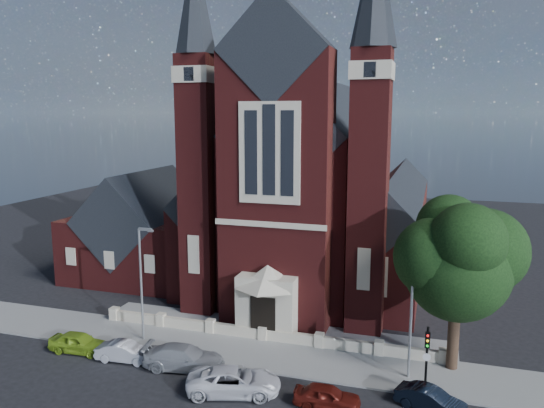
{
  "coord_description": "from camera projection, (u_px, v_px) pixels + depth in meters",
  "views": [
    {
      "loc": [
        11.04,
        -26.62,
        15.73
      ],
      "look_at": [
        -1.08,
        12.0,
        8.74
      ],
      "focal_mm": 35.0,
      "sensor_mm": 36.0,
      "label": 1
    }
  ],
  "objects": [
    {
      "name": "ground",
      "position": [
        295.0,
        300.0,
        45.06
      ],
      "size": [
        120.0,
        120.0,
        0.0
      ],
      "primitive_type": "plane",
      "color": "black",
      "rests_on": "ground"
    },
    {
      "name": "pavement_strip",
      "position": [
        254.0,
        353.0,
        35.19
      ],
      "size": [
        60.0,
        5.0,
        0.12
      ],
      "primitive_type": "cube",
      "color": "gray",
      "rests_on": "ground"
    },
    {
      "name": "forecourt_paving",
      "position": [
        272.0,
        329.0,
        38.95
      ],
      "size": [
        26.0,
        3.0,
        0.14
      ],
      "primitive_type": "cube",
      "color": "gray",
      "rests_on": "ground"
    },
    {
      "name": "forecourt_wall",
      "position": [
        263.0,
        340.0,
        37.07
      ],
      "size": [
        24.0,
        0.4,
        0.9
      ],
      "primitive_type": "cube",
      "color": "#BBAC95",
      "rests_on": "ground"
    },
    {
      "name": "church",
      "position": [
        317.0,
        192.0,
        51.14
      ],
      "size": [
        20.01,
        34.9,
        29.2
      ],
      "color": "#501615",
      "rests_on": "ground"
    },
    {
      "name": "parish_hall",
      "position": [
        145.0,
        234.0,
        51.92
      ],
      "size": [
        12.0,
        12.2,
        10.24
      ],
      "color": "#501615",
      "rests_on": "ground"
    },
    {
      "name": "street_tree",
      "position": [
        460.0,
        263.0,
        31.43
      ],
      "size": [
        6.4,
        6.6,
        10.7
      ],
      "color": "black",
      "rests_on": "ground"
    },
    {
      "name": "street_lamp_left",
      "position": [
        142.0,
        277.0,
        36.27
      ],
      "size": [
        1.16,
        0.22,
        8.09
      ],
      "color": "gray",
      "rests_on": "ground"
    },
    {
      "name": "street_lamp_right",
      "position": [
        413.0,
        306.0,
        30.96
      ],
      "size": [
        1.16,
        0.22,
        8.09
      ],
      "color": "gray",
      "rests_on": "ground"
    },
    {
      "name": "traffic_signal",
      "position": [
        427.0,
        351.0,
        29.56
      ],
      "size": [
        0.28,
        0.42,
        4.0
      ],
      "color": "black",
      "rests_on": "ground"
    },
    {
      "name": "car_lime_van",
      "position": [
        79.0,
        342.0,
        35.17
      ],
      "size": [
        4.05,
        1.81,
        1.35
      ],
      "primitive_type": "imported",
      "rotation": [
        0.0,
        0.0,
        1.63
      ],
      "color": "#7CA420",
      "rests_on": "ground"
    },
    {
      "name": "car_silver_a",
      "position": [
        125.0,
        352.0,
        33.92
      ],
      "size": [
        3.89,
        1.66,
        1.25
      ],
      "primitive_type": "imported",
      "rotation": [
        0.0,
        0.0,
        1.66
      ],
      "color": "#A8AAB0",
      "rests_on": "ground"
    },
    {
      "name": "car_silver_b",
      "position": [
        184.0,
        357.0,
        32.87
      ],
      "size": [
        5.35,
        2.77,
        1.48
      ],
      "primitive_type": "imported",
      "rotation": [
        0.0,
        0.0,
        1.71
      ],
      "color": "gray",
      "rests_on": "ground"
    },
    {
      "name": "car_white_suv",
      "position": [
        234.0,
        381.0,
        29.99
      ],
      "size": [
        5.79,
        3.82,
        1.48
      ],
      "primitive_type": "imported",
      "rotation": [
        0.0,
        0.0,
        1.85
      ],
      "color": "white",
      "rests_on": "ground"
    },
    {
      "name": "car_dark_red",
      "position": [
        327.0,
        396.0,
        28.61
      ],
      "size": [
        3.71,
        1.66,
        1.24
      ],
      "primitive_type": "imported",
      "rotation": [
        0.0,
        0.0,
        1.63
      ],
      "color": "#55140E",
      "rests_on": "ground"
    },
    {
      "name": "car_navy",
      "position": [
        431.0,
        400.0,
        28.26
      ],
      "size": [
        3.96,
        2.5,
        1.23
      ],
      "primitive_type": "imported",
      "rotation": [
        0.0,
        0.0,
        1.22
      ],
      "color": "black",
      "rests_on": "ground"
    }
  ]
}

